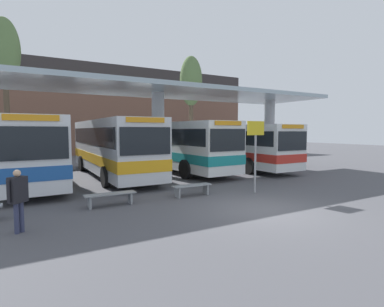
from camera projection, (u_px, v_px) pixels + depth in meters
ground_plane at (264, 210)px, 10.16m from camera, size 100.00×100.00×0.00m
townhouse_backdrop at (94, 101)px, 33.09m from camera, size 40.00×0.58×10.17m
station_canopy at (158, 99)px, 17.64m from camera, size 22.87×5.98×5.18m
transit_bus_left_bay at (27, 148)px, 15.10m from camera, size 2.99×10.74×3.29m
transit_bus_center_bay at (112, 145)px, 17.76m from camera, size 2.79×11.59×3.29m
transit_bus_right_bay at (174, 144)px, 20.28m from camera, size 3.06×11.82×3.22m
transit_bus_far_right_bay at (228, 144)px, 22.21m from camera, size 2.74×12.21×3.06m
waiting_bench_near_pillar at (192, 188)px, 12.36m from camera, size 1.67×0.44×0.46m
waiting_bench_far_platform at (110, 196)px, 10.69m from camera, size 1.80×0.44×0.46m
info_sign_platform at (256, 142)px, 12.87m from camera, size 0.90×0.09×3.10m
pedestrian_waiting at (18, 194)px, 7.83m from camera, size 0.53×0.47×1.68m
poplar_tree_behind_left at (4, 54)px, 20.87m from camera, size 2.07×2.07×10.57m
poplar_tree_behind_right at (191, 83)px, 27.08m from camera, size 2.03×2.03×9.40m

